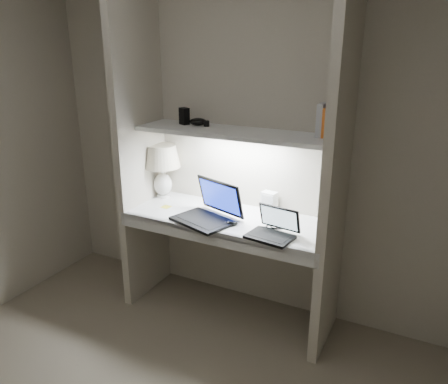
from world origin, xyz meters
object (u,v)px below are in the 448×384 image
Objects in this scene: laptop_netbook at (273,230)px; book_row at (334,122)px; laptop_main at (209,211)px; speaker at (269,202)px; table_lamp at (162,162)px.

book_row is (0.25, 0.34, 0.65)m from laptop_netbook.
laptop_main is at bearing -178.12° from laptop_netbook.
speaker is (0.31, 0.33, 0.01)m from laptop_main.
laptop_netbook is 2.12× the size of speaker.
laptop_main is 2.33× the size of book_row.
laptop_netbook is 0.43m from speaker.
laptop_netbook is at bearing -16.15° from table_lamp.
book_row reaches higher than table_lamp.
table_lamp is 1.35m from book_row.
laptop_netbook is 0.78m from book_row.
laptop_netbook is (0.49, -0.06, -0.02)m from laptop_main.
laptop_main is at bearing -159.09° from book_row.
speaker is 0.71× the size of book_row.
laptop_main is 1.55× the size of laptop_netbook.
laptop_main is (0.55, -0.24, -0.22)m from table_lamp.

